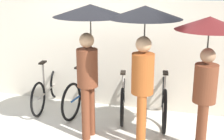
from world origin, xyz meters
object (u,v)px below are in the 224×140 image
object	(u,v)px
parked_bicycle_0	(48,89)
pedestrian_trailing	(208,50)
pedestrian_leading	(89,32)
parked_bicycle_1	(84,92)
parked_bicycle_2	(123,95)
pedestrian_center	(144,37)
parked_bicycle_3	(164,98)

from	to	relation	value
parked_bicycle_0	pedestrian_trailing	world-z (taller)	pedestrian_trailing
pedestrian_leading	pedestrian_trailing	distance (m)	1.70
parked_bicycle_1	parked_bicycle_2	world-z (taller)	parked_bicycle_1
pedestrian_center	parked_bicycle_1	bearing A→B (deg)	136.72
parked_bicycle_0	pedestrian_leading	xyz separation A→B (m)	(1.21, -0.90, 1.32)
parked_bicycle_2	pedestrian_leading	distance (m)	1.65
pedestrian_center	parked_bicycle_3	bearing A→B (deg)	71.41
parked_bicycle_1	pedestrian_trailing	bearing A→B (deg)	-106.96
parked_bicycle_3	pedestrian_leading	distance (m)	1.90
parked_bicycle_1	parked_bicycle_3	size ratio (longest dim) A/B	0.92
parked_bicycle_2	pedestrian_center	bearing A→B (deg)	-164.32
pedestrian_center	pedestrian_trailing	world-z (taller)	pedestrian_center
parked_bicycle_3	parked_bicycle_1	bearing A→B (deg)	82.82
parked_bicycle_0	parked_bicycle_1	xyz separation A→B (m)	(0.76, -0.00, 0.01)
parked_bicycle_1	pedestrian_trailing	size ratio (longest dim) A/B	0.85
parked_bicycle_1	parked_bicycle_2	bearing A→B (deg)	-79.74
parked_bicycle_0	pedestrian_center	xyz separation A→B (m)	(2.04, -0.99, 1.30)
parked_bicycle_2	parked_bicycle_1	bearing A→B (deg)	82.28
parked_bicycle_0	pedestrian_leading	bearing A→B (deg)	-132.38
parked_bicycle_0	pedestrian_trailing	distance (m)	3.26
pedestrian_center	parked_bicycle_2	bearing A→B (deg)	111.41
parked_bicycle_1	pedestrian_center	distance (m)	2.07
parked_bicycle_2	pedestrian_leading	bearing A→B (deg)	150.71
parked_bicycle_3	pedestrian_center	distance (m)	1.62
pedestrian_leading	parked_bicycle_2	bearing A→B (deg)	79.76
pedestrian_trailing	parked_bicycle_1	bearing A→B (deg)	153.06
parked_bicycle_1	pedestrian_trailing	distance (m)	2.60
parked_bicycle_1	pedestrian_leading	distance (m)	1.65
parked_bicycle_1	pedestrian_center	xyz separation A→B (m)	(1.29, -0.98, 1.28)
parked_bicycle_0	pedestrian_trailing	size ratio (longest dim) A/B	0.83
pedestrian_leading	pedestrian_center	xyz separation A→B (m)	(0.83, -0.09, -0.02)
parked_bicycle_0	pedestrian_leading	distance (m)	2.00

